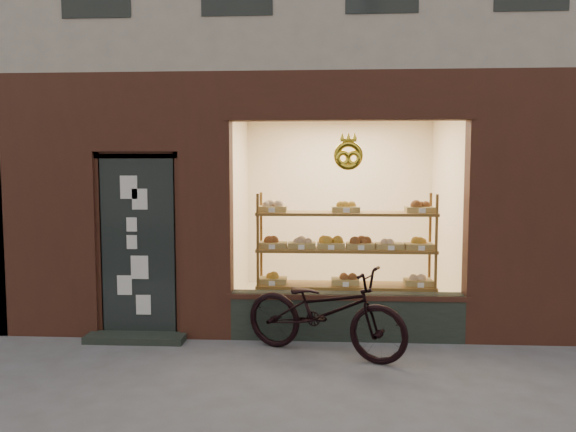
{
  "coord_description": "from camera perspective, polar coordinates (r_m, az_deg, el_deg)",
  "views": [
    {
      "loc": [
        0.14,
        -4.37,
        2.02
      ],
      "look_at": [
        -0.23,
        2.0,
        1.46
      ],
      "focal_mm": 35.0,
      "sensor_mm": 36.0,
      "label": 1
    }
  ],
  "objects": [
    {
      "name": "ground",
      "position": [
        4.81,
        1.43,
        -19.83
      ],
      "size": [
        90.0,
        90.0,
        0.0
      ],
      "primitive_type": "plane",
      "color": "#505050"
    },
    {
      "name": "display_shelf",
      "position": [
        7.02,
        5.84,
        -4.55
      ],
      "size": [
        2.2,
        0.45,
        1.7
      ],
      "color": "brown",
      "rests_on": "ground"
    },
    {
      "name": "bicycle",
      "position": [
        6.11,
        3.74,
        -9.58
      ],
      "size": [
        1.94,
        1.33,
        0.97
      ],
      "primitive_type": "imported",
      "rotation": [
        0.0,
        0.0,
        1.16
      ],
      "color": "black",
      "rests_on": "ground"
    }
  ]
}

